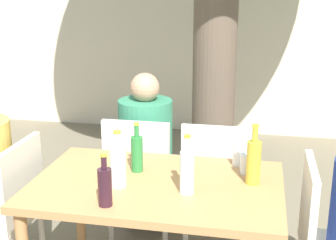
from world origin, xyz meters
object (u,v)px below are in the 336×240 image
(green_bottle_1, at_px, (137,153))
(oil_cruet_2, at_px, (254,161))
(patio_chair_3, at_px, (217,179))
(water_bottle_0, at_px, (118,165))
(patio_chair_2, at_px, (141,173))
(drinking_glass_0, at_px, (246,164))
(patio_chair_0, at_px, (6,208))
(person_seated_2, at_px, (149,159))
(patio_chair_1, at_px, (329,240))
(drinking_glass_1, at_px, (239,155))
(water_bottle_3, at_px, (187,171))
(wine_bottle_4, at_px, (105,186))
(dining_table_front, at_px, (157,198))

(green_bottle_1, bearing_deg, oil_cruet_2, -3.96)
(patio_chair_3, height_order, water_bottle_0, water_bottle_0)
(patio_chair_2, bearing_deg, drinking_glass_0, 148.31)
(patio_chair_0, relative_size, person_seated_2, 0.78)
(water_bottle_0, bearing_deg, green_bottle_1, 78.62)
(drinking_glass_0, bearing_deg, patio_chair_1, -26.35)
(patio_chair_3, bearing_deg, drinking_glass_1, 114.19)
(drinking_glass_0, bearing_deg, water_bottle_3, -131.80)
(oil_cruet_2, xyz_separation_m, water_bottle_3, (-0.31, -0.18, -0.01))
(water_bottle_0, bearing_deg, person_seated_2, 94.71)
(patio_chair_3, xyz_separation_m, wine_bottle_4, (-0.43, -0.95, 0.33))
(patio_chair_2, distance_m, water_bottle_0, 0.82)
(oil_cruet_2, relative_size, wine_bottle_4, 1.25)
(patio_chair_0, distance_m, wine_bottle_4, 0.84)
(person_seated_2, distance_m, wine_bottle_4, 1.23)
(dining_table_front, height_order, patio_chair_1, patio_chair_1)
(water_bottle_0, xyz_separation_m, green_bottle_1, (0.04, 0.21, -0.01))
(water_bottle_0, distance_m, green_bottle_1, 0.21)
(patio_chair_1, relative_size, patio_chair_2, 1.00)
(water_bottle_3, bearing_deg, wine_bottle_4, -149.19)
(person_seated_2, bearing_deg, oil_cruet_2, 132.98)
(drinking_glass_1, bearing_deg, wine_bottle_4, -132.53)
(person_seated_2, xyz_separation_m, wine_bottle_4, (0.08, -1.19, 0.32))
(drinking_glass_0, height_order, drinking_glass_1, drinking_glass_1)
(drinking_glass_1, bearing_deg, patio_chair_0, -165.70)
(wine_bottle_4, bearing_deg, drinking_glass_0, 39.58)
(patio_chair_3, height_order, oil_cruet_2, oil_cruet_2)
(oil_cruet_2, bearing_deg, patio_chair_3, 112.05)
(patio_chair_1, bearing_deg, drinking_glass_1, 55.48)
(green_bottle_1, relative_size, oil_cruet_2, 0.87)
(dining_table_front, relative_size, water_bottle_0, 4.38)
(patio_chair_2, relative_size, drinking_glass_0, 8.28)
(oil_cruet_2, distance_m, water_bottle_3, 0.36)
(person_seated_2, bearing_deg, patio_chair_3, 155.62)
(dining_table_front, distance_m, patio_chair_1, 0.89)
(patio_chair_0, xyz_separation_m, green_bottle_1, (0.74, 0.13, 0.34))
(patio_chair_1, bearing_deg, patio_chair_3, 43.67)
(patio_chair_0, height_order, person_seated_2, person_seated_2)
(person_seated_2, distance_m, green_bottle_1, 0.84)
(oil_cruet_2, bearing_deg, dining_table_front, -170.41)
(patio_chair_0, height_order, patio_chair_1, same)
(patio_chair_2, height_order, green_bottle_1, green_bottle_1)
(patio_chair_0, height_order, wine_bottle_4, wine_bottle_4)
(patio_chair_1, relative_size, water_bottle_0, 3.07)
(green_bottle_1, xyz_separation_m, water_bottle_3, (0.31, -0.22, 0.01))
(patio_chair_0, bearing_deg, patio_chair_1, 90.00)
(patio_chair_2, relative_size, oil_cruet_2, 2.85)
(dining_table_front, bearing_deg, person_seated_2, 106.30)
(dining_table_front, height_order, wine_bottle_4, wine_bottle_4)
(dining_table_front, height_order, drinking_glass_1, drinking_glass_1)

